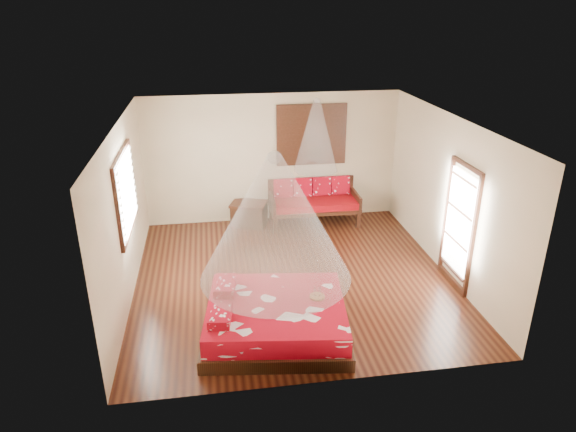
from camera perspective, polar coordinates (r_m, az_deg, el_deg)
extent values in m
cube|color=black|center=(9.23, 0.54, -6.87)|extent=(5.50, 5.50, 0.02)
cube|color=silver|center=(8.21, 0.62, 10.49)|extent=(5.50, 5.50, 0.02)
cube|color=beige|center=(8.64, -17.80, 0.20)|extent=(0.02, 5.50, 2.80)
cube|color=beige|center=(9.45, 17.34, 2.19)|extent=(0.02, 5.50, 2.80)
cube|color=beige|center=(11.21, -1.75, 6.42)|extent=(5.50, 0.02, 2.80)
cube|color=beige|center=(6.18, 4.81, -8.01)|extent=(5.50, 0.02, 2.80)
cube|color=black|center=(7.78, -1.30, -12.17)|extent=(2.31, 2.14, 0.20)
cube|color=#9C0516|center=(7.64, -1.32, -10.63)|extent=(2.20, 2.03, 0.30)
cube|color=#9C0516|center=(7.23, -7.57, -10.91)|extent=(0.37, 0.58, 0.14)
cube|color=#9C0516|center=(7.90, -7.01, -7.72)|extent=(0.37, 0.58, 0.14)
cube|color=black|center=(10.83, -1.41, -0.87)|extent=(0.08, 0.08, 0.42)
cube|color=black|center=(11.19, 7.82, -0.29)|extent=(0.08, 0.08, 0.42)
cube|color=black|center=(11.51, -1.89, 0.59)|extent=(0.08, 0.08, 0.42)
cube|color=black|center=(11.84, 6.83, 1.09)|extent=(0.08, 0.08, 0.42)
cube|color=black|center=(11.24, 2.91, 0.95)|extent=(1.93, 0.86, 0.08)
cube|color=#950510|center=(11.20, 2.93, 1.48)|extent=(1.87, 0.80, 0.14)
cube|color=black|center=(11.50, 2.55, 3.01)|extent=(1.93, 0.06, 0.55)
cube|color=black|center=(11.04, -1.78, 1.45)|extent=(0.06, 0.86, 0.30)
cube|color=black|center=(11.40, 7.49, 1.96)|extent=(0.06, 0.86, 0.30)
cube|color=#9C0516|center=(11.25, -0.54, 3.08)|extent=(0.41, 0.20, 0.42)
cube|color=#9C0516|center=(11.32, 1.61, 3.20)|extent=(0.41, 0.20, 0.42)
cube|color=#9C0516|center=(11.40, 3.74, 3.30)|extent=(0.41, 0.20, 0.42)
cube|color=#9C0516|center=(11.50, 5.83, 3.40)|extent=(0.41, 0.20, 0.42)
cube|color=black|center=(11.25, -4.33, 0.13)|extent=(0.84, 0.72, 0.47)
cube|color=black|center=(11.15, -4.37, 1.36)|extent=(0.89, 0.77, 0.05)
cube|color=black|center=(11.17, 2.63, 9.01)|extent=(1.52, 0.06, 1.32)
cube|color=black|center=(11.16, 2.64, 9.00)|extent=(1.35, 0.04, 1.10)
cube|color=black|center=(8.71, -17.60, 2.54)|extent=(0.08, 1.74, 1.34)
cube|color=silver|center=(8.70, -17.34, 2.55)|extent=(0.04, 1.54, 1.10)
cube|color=black|center=(9.06, 18.45, -1.23)|extent=(0.08, 1.02, 2.16)
cube|color=white|center=(9.01, 18.42, -0.66)|extent=(0.03, 0.82, 1.70)
cylinder|color=brown|center=(7.70, 3.26, -8.93)|extent=(0.23, 0.23, 0.03)
cone|color=white|center=(6.93, -1.43, -0.22)|extent=(2.13, 2.13, 1.80)
cone|color=white|center=(10.70, 3.14, 8.93)|extent=(0.92, 0.92, 1.50)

